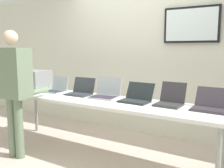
# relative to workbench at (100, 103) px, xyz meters

# --- Properties ---
(ground) EXTENTS (8.00, 8.00, 0.04)m
(ground) POSITION_rel_workbench_xyz_m (0.00, 0.00, -0.74)
(ground) COLOR beige
(back_wall) EXTENTS (8.00, 0.11, 2.46)m
(back_wall) POSITION_rel_workbench_xyz_m (0.02, 1.13, 0.52)
(back_wall) COLOR silver
(back_wall) RESTS_ON ground
(workbench) EXTENTS (3.22, 0.70, 0.77)m
(workbench) POSITION_rel_workbench_xyz_m (0.00, 0.00, 0.00)
(workbench) COLOR white
(workbench) RESTS_ON ground
(equipment_box) EXTENTS (0.43, 0.38, 0.31)m
(equipment_box) POSITION_rel_workbench_xyz_m (-1.35, 0.11, 0.20)
(equipment_box) COLOR gray
(equipment_box) RESTS_ON workbench
(laptop_station_0) EXTENTS (0.32, 0.28, 0.23)m
(laptop_station_0) POSITION_rel_workbench_xyz_m (-0.89, 0.12, 0.10)
(laptop_station_0) COLOR #A8B3BB
(laptop_station_0) RESTS_ON workbench
(laptop_station_1) EXTENTS (0.37, 0.31, 0.24)m
(laptop_station_1) POSITION_rel_workbench_xyz_m (-0.43, 0.13, 0.10)
(laptop_station_1) COLOR #363A40
(laptop_station_1) RESTS_ON workbench
(laptop_station_2) EXTENTS (0.39, 0.36, 0.27)m
(laptop_station_2) POSITION_rel_workbench_xyz_m (-0.00, 0.14, 0.11)
(laptop_station_2) COLOR #A8AEB6
(laptop_station_2) RESTS_ON workbench
(laptop_station_3) EXTENTS (0.39, 0.36, 0.23)m
(laptop_station_3) POSITION_rel_workbench_xyz_m (0.47, 0.11, 0.10)
(laptop_station_3) COLOR #20272A
(laptop_station_3) RESTS_ON workbench
(laptop_station_4) EXTENTS (0.32, 0.35, 0.26)m
(laptop_station_4) POSITION_rel_workbench_xyz_m (0.90, 0.15, 0.11)
(laptop_station_4) COLOR #39353B
(laptop_station_4) RESTS_ON workbench
(laptop_station_5) EXTENTS (0.39, 0.37, 0.23)m
(laptop_station_5) POSITION_rel_workbench_xyz_m (1.35, 0.15, 0.10)
(laptop_station_5) COLOR #3B333D
(laptop_station_5) RESTS_ON workbench
(person) EXTENTS (0.47, 0.62, 1.66)m
(person) POSITION_rel_workbench_xyz_m (-0.93, -0.62, 0.29)
(person) COLOR slate
(person) RESTS_ON ground
(paper_sheet) EXTENTS (0.29, 0.34, 0.00)m
(paper_sheet) POSITION_rel_workbench_xyz_m (-0.68, -0.17, 0.05)
(paper_sheet) COLOR white
(paper_sheet) RESTS_ON workbench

